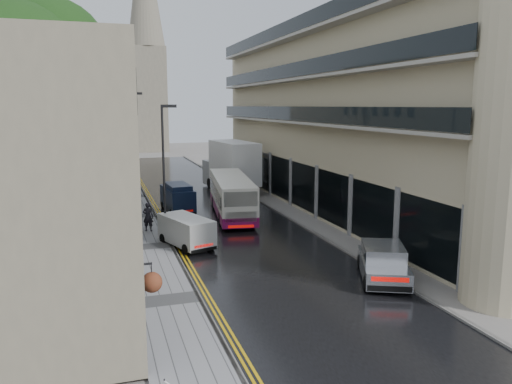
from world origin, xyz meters
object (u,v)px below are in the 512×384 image
white_lorry (226,170)px  pedestrian (148,217)px  lamp_post_far (133,147)px  white_van (186,239)px  tree_near (12,127)px  lamp_post_near (164,174)px  cream_bus (220,204)px  tree_far (44,129)px  navy_van (171,201)px  silver_hatchback (367,272)px

white_lorry → pedestrian: (-7.87, -11.01, -1.36)m
pedestrian → lamp_post_far: size_ratio=0.21×
white_van → lamp_post_far: (-1.55, 16.80, 3.68)m
tree_near → lamp_post_near: tree_near is taller
cream_bus → pedestrian: (-4.88, -0.60, -0.40)m
tree_far → cream_bus: tree_far is taller
white_lorry → navy_van: white_lorry is taller
silver_hatchback → tree_far: bearing=146.5°
pedestrian → lamp_post_near: bearing=131.1°
tree_near → white_van: 10.77m
silver_hatchback → lamp_post_far: (-8.19, 24.53, 3.74)m
navy_van → lamp_post_far: size_ratio=0.50×
tree_far → cream_bus: bearing=-39.6°
navy_van → white_lorry: bearing=45.0°
tree_far → white_lorry: tree_far is taller
tree_near → pedestrian: bearing=21.8°
cream_bus → white_lorry: 10.87m
navy_van → lamp_post_near: (-1.29, -6.66, 2.94)m
tree_near → tree_far: (0.30, 13.00, -0.72)m
tree_near → cream_bus: tree_near is taller
tree_near → silver_hatchback: size_ratio=3.10×
tree_far → navy_van: 11.80m
pedestrian → lamp_post_near: 4.00m
silver_hatchback → white_van: (-6.63, 7.74, 0.06)m
white_van → white_lorry: bearing=50.0°
tree_near → tree_far: 13.02m
cream_bus → white_lorry: bearing=82.2°
tree_near → navy_van: bearing=37.5°
silver_hatchback → pedestrian: pedestrian is taller
tree_far → cream_bus: size_ratio=1.19×
white_van → lamp_post_near: 4.44m
white_lorry → navy_van: bearing=-135.9°
white_van → pedestrian: (-1.49, 5.51, 0.13)m
cream_bus → lamp_post_near: size_ratio=1.32×
pedestrian → lamp_post_far: bearing=-66.1°
white_lorry → pedestrian: 13.60m
lamp_post_far → cream_bus: bearing=-55.1°
tree_near → lamp_post_near: size_ratio=1.75×
tree_far → navy_van: size_ratio=2.81×
tree_near → white_lorry: (14.88, 13.82, -4.53)m
tree_near → cream_bus: size_ratio=1.32×
lamp_post_far → navy_van: bearing=-63.1°
tree_near → navy_van: 12.85m
cream_bus → navy_van: size_ratio=2.36×
lamp_post_near → pedestrian: bearing=118.9°
tree_far → lamp_post_near: tree_far is taller
white_lorry → tree_near: bearing=-142.7°
navy_van → lamp_post_far: (-2.14, 7.11, 3.45)m
white_van → navy_van: size_ratio=0.89×
pedestrian → tree_near: bearing=45.4°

